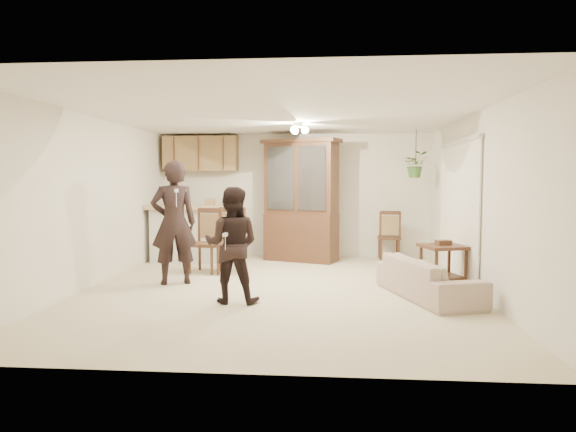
# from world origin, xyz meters

# --- Properties ---
(floor) EXTENTS (6.50, 6.50, 0.00)m
(floor) POSITION_xyz_m (0.00, 0.00, 0.00)
(floor) COLOR beige
(floor) RESTS_ON ground
(ceiling) EXTENTS (5.50, 6.50, 0.02)m
(ceiling) POSITION_xyz_m (0.00, 0.00, 2.50)
(ceiling) COLOR white
(ceiling) RESTS_ON wall_back
(wall_back) EXTENTS (5.50, 0.02, 2.50)m
(wall_back) POSITION_xyz_m (0.00, 3.25, 1.25)
(wall_back) COLOR silver
(wall_back) RESTS_ON ground
(wall_front) EXTENTS (5.50, 0.02, 2.50)m
(wall_front) POSITION_xyz_m (0.00, -3.25, 1.25)
(wall_front) COLOR silver
(wall_front) RESTS_ON ground
(wall_left) EXTENTS (0.02, 6.50, 2.50)m
(wall_left) POSITION_xyz_m (-2.75, 0.00, 1.25)
(wall_left) COLOR silver
(wall_left) RESTS_ON ground
(wall_right) EXTENTS (0.02, 6.50, 2.50)m
(wall_right) POSITION_xyz_m (2.75, 0.00, 1.25)
(wall_right) COLOR silver
(wall_right) RESTS_ON ground
(breakfast_bar) EXTENTS (1.60, 0.55, 1.00)m
(breakfast_bar) POSITION_xyz_m (-1.85, 2.35, 0.50)
(breakfast_bar) COLOR silver
(breakfast_bar) RESTS_ON floor
(bar_top) EXTENTS (1.75, 0.70, 0.08)m
(bar_top) POSITION_xyz_m (-1.85, 2.35, 1.05)
(bar_top) COLOR tan
(bar_top) RESTS_ON breakfast_bar
(upper_cabinets) EXTENTS (1.50, 0.34, 0.70)m
(upper_cabinets) POSITION_xyz_m (-1.90, 3.07, 2.10)
(upper_cabinets) COLOR brown
(upper_cabinets) RESTS_ON wall_back
(vertical_blinds) EXTENTS (0.06, 2.30, 2.10)m
(vertical_blinds) POSITION_xyz_m (2.71, 0.90, 1.10)
(vertical_blinds) COLOR white
(vertical_blinds) RESTS_ON wall_right
(ceiling_fixture) EXTENTS (0.36, 0.36, 0.20)m
(ceiling_fixture) POSITION_xyz_m (0.20, 1.20, 2.40)
(ceiling_fixture) COLOR #FFF2BF
(ceiling_fixture) RESTS_ON ceiling
(hanging_plant) EXTENTS (0.43, 0.37, 0.48)m
(hanging_plant) POSITION_xyz_m (2.30, 2.40, 1.85)
(hanging_plant) COLOR #2E6026
(hanging_plant) RESTS_ON ceiling
(plant_cord) EXTENTS (0.01, 0.01, 0.65)m
(plant_cord) POSITION_xyz_m (2.30, 2.40, 2.17)
(plant_cord) COLOR black
(plant_cord) RESTS_ON ceiling
(sofa) EXTENTS (1.27, 2.01, 0.73)m
(sofa) POSITION_xyz_m (2.03, -0.38, 0.37)
(sofa) COLOR beige
(sofa) RESTS_ON floor
(adult) EXTENTS (0.77, 0.65, 1.80)m
(adult) POSITION_xyz_m (-1.61, 0.25, 0.90)
(adult) COLOR black
(adult) RESTS_ON floor
(child) EXTENTS (0.67, 0.54, 1.35)m
(child) POSITION_xyz_m (-0.52, -0.84, 0.68)
(child) COLOR black
(child) RESTS_ON floor
(china_hutch) EXTENTS (1.59, 1.04, 2.34)m
(china_hutch) POSITION_xyz_m (0.17, 2.64, 1.16)
(china_hutch) COLOR #3B2215
(china_hutch) RESTS_ON floor
(side_table) EXTENTS (0.72, 0.72, 0.70)m
(side_table) POSITION_xyz_m (2.36, 0.26, 0.33)
(side_table) COLOR #3B2215
(side_table) RESTS_ON floor
(chair_bar) EXTENTS (0.53, 0.53, 1.10)m
(chair_bar) POSITION_xyz_m (-0.92, 1.21, 0.31)
(chair_bar) COLOR #3B2215
(chair_bar) RESTS_ON floor
(chair_hutch_left) EXTENTS (0.56, 0.56, 1.09)m
(chair_hutch_left) POSITION_xyz_m (-1.37, 1.22, 0.31)
(chair_hutch_left) COLOR #3B2215
(chair_hutch_left) RESTS_ON floor
(chair_hutch_right) EXTENTS (0.44, 0.44, 0.97)m
(chair_hutch_right) POSITION_xyz_m (1.90, 2.99, 0.27)
(chair_hutch_right) COLOR #3B2215
(chair_hutch_right) RESTS_ON floor
(controller_adult) EXTENTS (0.11, 0.17, 0.05)m
(controller_adult) POSITION_xyz_m (-1.44, -0.15, 1.42)
(controller_adult) COLOR white
(controller_adult) RESTS_ON adult
(controller_child) EXTENTS (0.04, 0.13, 0.04)m
(controller_child) POSITION_xyz_m (-0.53, -1.18, 0.91)
(controller_child) COLOR white
(controller_child) RESTS_ON child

